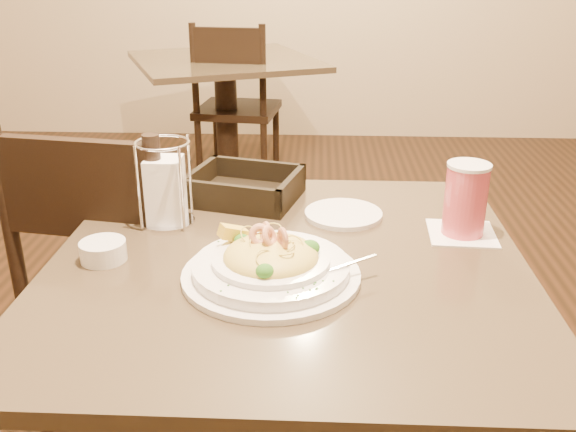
{
  "coord_description": "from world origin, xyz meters",
  "views": [
    {
      "loc": [
        0.05,
        -1.09,
        1.28
      ],
      "look_at": [
        0.0,
        0.02,
        0.81
      ],
      "focal_mm": 40.0,
      "sensor_mm": 36.0,
      "label": 1
    }
  ],
  "objects_px": {
    "background_table": "(226,102)",
    "butter_ramekin": "(103,251)",
    "main_table": "(288,360)",
    "dining_chair_far": "(235,103)",
    "pasta_bowl": "(271,264)",
    "napkin_caddy": "(165,188)",
    "side_plate": "(343,214)",
    "bread_basket": "(245,190)",
    "drink_glass": "(466,200)",
    "dining_chair_near": "(118,284)"
  },
  "relations": [
    {
      "from": "background_table",
      "to": "side_plate",
      "type": "height_order",
      "value": "side_plate"
    },
    {
      "from": "main_table",
      "to": "bread_basket",
      "type": "relative_size",
      "value": 3.17
    },
    {
      "from": "main_table",
      "to": "pasta_bowl",
      "type": "bearing_deg",
      "value": -108.33
    },
    {
      "from": "dining_chair_near",
      "to": "dining_chair_far",
      "type": "height_order",
      "value": "same"
    },
    {
      "from": "pasta_bowl",
      "to": "bread_basket",
      "type": "xyz_separation_m",
      "value": [
        -0.09,
        0.39,
        -0.01
      ]
    },
    {
      "from": "background_table",
      "to": "side_plate",
      "type": "xyz_separation_m",
      "value": [
        0.56,
        -2.14,
        0.24
      ]
    },
    {
      "from": "dining_chair_far",
      "to": "napkin_caddy",
      "type": "relative_size",
      "value": 5.09
    },
    {
      "from": "dining_chair_near",
      "to": "pasta_bowl",
      "type": "bearing_deg",
      "value": 145.85
    },
    {
      "from": "main_table",
      "to": "drink_glass",
      "type": "relative_size",
      "value": 5.91
    },
    {
      "from": "dining_chair_near",
      "to": "pasta_bowl",
      "type": "distance_m",
      "value": 0.63
    },
    {
      "from": "main_table",
      "to": "background_table",
      "type": "xyz_separation_m",
      "value": [
        -0.45,
        2.35,
        0.0
      ]
    },
    {
      "from": "bread_basket",
      "to": "napkin_caddy",
      "type": "bearing_deg",
      "value": -135.43
    },
    {
      "from": "side_plate",
      "to": "butter_ramekin",
      "type": "distance_m",
      "value": 0.52
    },
    {
      "from": "drink_glass",
      "to": "bread_basket",
      "type": "height_order",
      "value": "drink_glass"
    },
    {
      "from": "dining_chair_far",
      "to": "drink_glass",
      "type": "bearing_deg",
      "value": 115.37
    },
    {
      "from": "main_table",
      "to": "dining_chair_far",
      "type": "xyz_separation_m",
      "value": [
        -0.4,
        2.33,
        -0.01
      ]
    },
    {
      "from": "dining_chair_far",
      "to": "butter_ramekin",
      "type": "height_order",
      "value": "dining_chair_far"
    },
    {
      "from": "butter_ramekin",
      "to": "side_plate",
      "type": "bearing_deg",
      "value": 27.07
    },
    {
      "from": "dining_chair_near",
      "to": "napkin_caddy",
      "type": "xyz_separation_m",
      "value": [
        0.18,
        -0.15,
        0.31
      ]
    },
    {
      "from": "background_table",
      "to": "butter_ramekin",
      "type": "distance_m",
      "value": 2.39
    },
    {
      "from": "dining_chair_near",
      "to": "drink_glass",
      "type": "relative_size",
      "value": 6.11
    },
    {
      "from": "dining_chair_near",
      "to": "drink_glass",
      "type": "bearing_deg",
      "value": 176.05
    },
    {
      "from": "drink_glass",
      "to": "dining_chair_far",
      "type": "bearing_deg",
      "value": 108.78
    },
    {
      "from": "drink_glass",
      "to": "bread_basket",
      "type": "bearing_deg",
      "value": 159.19
    },
    {
      "from": "dining_chair_far",
      "to": "pasta_bowl",
      "type": "relative_size",
      "value": 2.68
    },
    {
      "from": "dining_chair_near",
      "to": "drink_glass",
      "type": "distance_m",
      "value": 0.88
    },
    {
      "from": "side_plate",
      "to": "dining_chair_far",
      "type": "bearing_deg",
      "value": 103.48
    },
    {
      "from": "pasta_bowl",
      "to": "napkin_caddy",
      "type": "height_order",
      "value": "napkin_caddy"
    },
    {
      "from": "drink_glass",
      "to": "side_plate",
      "type": "bearing_deg",
      "value": 161.04
    },
    {
      "from": "dining_chair_far",
      "to": "pasta_bowl",
      "type": "bearing_deg",
      "value": 105.3
    },
    {
      "from": "main_table",
      "to": "dining_chair_near",
      "type": "height_order",
      "value": "dining_chair_near"
    },
    {
      "from": "background_table",
      "to": "bread_basket",
      "type": "distance_m",
      "value": 2.08
    },
    {
      "from": "background_table",
      "to": "bread_basket",
      "type": "xyz_separation_m",
      "value": [
        0.33,
        -2.04,
        0.25
      ]
    },
    {
      "from": "background_table",
      "to": "butter_ramekin",
      "type": "height_order",
      "value": "butter_ramekin"
    },
    {
      "from": "side_plate",
      "to": "drink_glass",
      "type": "bearing_deg",
      "value": -18.96
    },
    {
      "from": "dining_chair_far",
      "to": "napkin_caddy",
      "type": "height_order",
      "value": "dining_chair_far"
    },
    {
      "from": "background_table",
      "to": "napkin_caddy",
      "type": "distance_m",
      "value": 2.22
    },
    {
      "from": "dining_chair_far",
      "to": "main_table",
      "type": "bearing_deg",
      "value": 106.2
    },
    {
      "from": "side_plate",
      "to": "butter_ramekin",
      "type": "relative_size",
      "value": 1.96
    },
    {
      "from": "drink_glass",
      "to": "bread_basket",
      "type": "relative_size",
      "value": 0.54
    },
    {
      "from": "background_table",
      "to": "pasta_bowl",
      "type": "distance_m",
      "value": 2.48
    },
    {
      "from": "dining_chair_near",
      "to": "bread_basket",
      "type": "relative_size",
      "value": 3.28
    },
    {
      "from": "main_table",
      "to": "napkin_caddy",
      "type": "xyz_separation_m",
      "value": [
        -0.27,
        0.16,
        0.31
      ]
    },
    {
      "from": "butter_ramekin",
      "to": "dining_chair_near",
      "type": "bearing_deg",
      "value": 106.34
    },
    {
      "from": "napkin_caddy",
      "to": "butter_ramekin",
      "type": "bearing_deg",
      "value": -114.04
    },
    {
      "from": "dining_chair_near",
      "to": "side_plate",
      "type": "relative_size",
      "value": 5.47
    },
    {
      "from": "main_table",
      "to": "drink_glass",
      "type": "distance_m",
      "value": 0.49
    },
    {
      "from": "bread_basket",
      "to": "dining_chair_near",
      "type": "bearing_deg",
      "value": 179.47
    },
    {
      "from": "napkin_caddy",
      "to": "main_table",
      "type": "bearing_deg",
      "value": -31.42
    },
    {
      "from": "drink_glass",
      "to": "main_table",
      "type": "bearing_deg",
      "value": -159.67
    }
  ]
}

